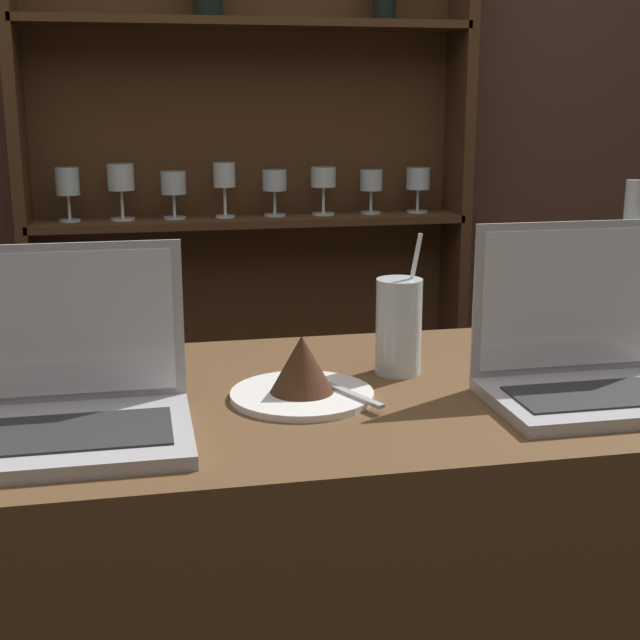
% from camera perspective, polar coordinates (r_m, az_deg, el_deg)
% --- Properties ---
extents(back_wall, '(7.00, 0.06, 2.70)m').
position_cam_1_polar(back_wall, '(2.48, -5.37, 12.54)').
color(back_wall, '#4C3328').
rests_on(back_wall, ground_plane).
extents(back_shelf, '(1.18, 0.18, 1.99)m').
position_cam_1_polar(back_shelf, '(2.43, -4.54, 5.14)').
color(back_shelf, '#472D19').
rests_on(back_shelf, ground_plane).
extents(laptop_near, '(0.34, 0.24, 0.23)m').
position_cam_1_polar(laptop_near, '(1.18, -16.64, -4.67)').
color(laptop_near, '#ADADB2').
rests_on(laptop_near, bar_counter).
extents(laptop_far, '(0.32, 0.21, 0.25)m').
position_cam_1_polar(laptop_far, '(1.33, 17.05, -2.31)').
color(laptop_far, '#ADADB2').
rests_on(laptop_far, bar_counter).
extents(cake_plate, '(0.21, 0.21, 0.09)m').
position_cam_1_polar(cake_plate, '(1.27, -1.15, -3.59)').
color(cake_plate, white).
rests_on(cake_plate, bar_counter).
extents(water_glass, '(0.07, 0.07, 0.22)m').
position_cam_1_polar(water_glass, '(1.38, 5.06, -0.40)').
color(water_glass, silver).
rests_on(water_glass, bar_counter).
extents(wine_bottle_clear, '(0.08, 0.08, 0.28)m').
position_cam_1_polar(wine_bottle_clear, '(1.66, 19.02, 2.50)').
color(wine_bottle_clear, '#B2C1C6').
rests_on(wine_bottle_clear, bar_counter).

